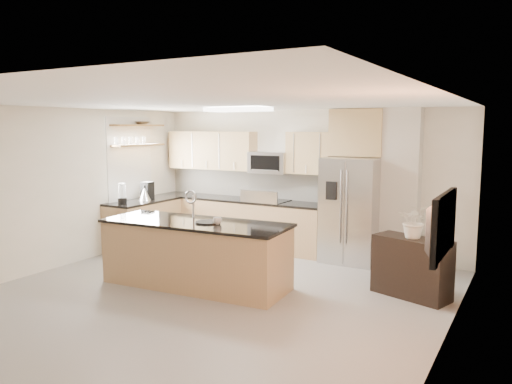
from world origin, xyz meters
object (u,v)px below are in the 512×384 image
Objects in this scene: refrigerator at (351,210)px; flower_vase at (415,213)px; microwave at (270,163)px; television at (432,224)px; credenza at (412,267)px; kettle at (145,194)px; range at (266,225)px; cup at (217,221)px; bowl at (142,122)px; coffee_maker at (147,191)px; blender at (122,195)px; platter at (208,222)px; island at (196,254)px.

refrigerator is 1.90m from flower_vase.
microwave reaches higher than television.
credenza is 0.75m from flower_vase.
kettle is 0.41× the size of flower_vase.
cup is at bearing -77.40° from range.
bowl reaches higher than kettle.
credenza is 3.05× the size of coffee_maker.
television reaches higher than flower_vase.
television is at bearing -20.35° from kettle.
microwave is 3.38m from flower_vase.
coffee_maker is at bearing -156.38° from range.
refrigerator reaches higher than credenza.
blender is at bearing -95.42° from kettle.
microwave reaches higher than refrigerator.
kettle is at bearing -165.32° from credenza.
microwave is at bearing 174.14° from refrigerator.
platter is at bearing 77.37° from television.
credenza is at bearing 2.57° from blender.
island is at bearing -33.77° from coffee_maker.
refrigerator is at bearing 53.71° from island.
platter is at bearing -118.71° from refrigerator.
island is at bearing -31.83° from kettle.
refrigerator reaches higher than range.
blender is at bearing 155.72° from island.
television is at bearing -15.28° from blender.
refrigerator is 5.35× the size of coffee_maker.
island is 0.52m from platter.
credenza is 0.94× the size of television.
microwave reaches higher than range.
flower_vase is 0.64× the size of television.
bowl is (-5.22, 0.54, 1.97)m from credenza.
microwave is 0.71× the size of television.
flower_vase reaches higher than platter.
island is at bearing -122.35° from refrigerator.
bowl is (-2.25, -0.83, 1.90)m from range.
microwave is at bearing 89.55° from island.
blender is at bearing -159.31° from credenza.
credenza is (1.31, -1.32, -0.48)m from refrigerator.
microwave is 0.27× the size of island.
platter is (0.36, -2.54, -0.68)m from microwave.
flower_vase is (0.02, -0.01, 0.75)m from credenza.
coffee_maker is at bearing -166.95° from refrigerator.
credenza is at bearing 16.59° from island.
bowl is 6.28m from television.
island is at bearing 176.68° from cup.
bowl is (-2.25, -0.95, 0.75)m from microwave.
island is at bearing 78.22° from television.
cup is at bearing -114.91° from refrigerator.
cup is 3.06m from television.
island is 2.75× the size of credenza.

